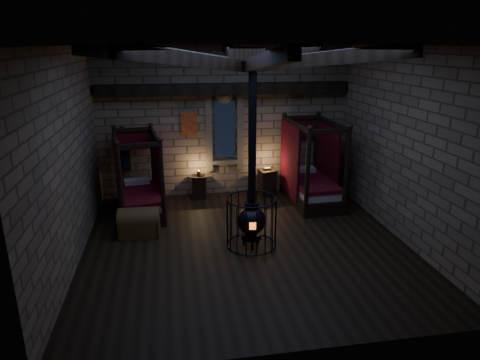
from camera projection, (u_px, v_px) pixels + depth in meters
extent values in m
cube|color=black|center=(246.00, 244.00, 9.45)|extent=(7.00, 7.00, 0.01)
cube|color=#847054|center=(224.00, 122.00, 12.08)|extent=(7.00, 0.02, 4.20)
cube|color=#847054|center=(295.00, 218.00, 5.52)|extent=(7.00, 0.02, 4.20)
cube|color=#847054|center=(68.00, 160.00, 8.25)|extent=(0.02, 7.00, 4.20)
cube|color=#847054|center=(404.00, 146.00, 9.35)|extent=(0.02, 7.00, 4.20)
cube|color=black|center=(247.00, 45.00, 8.15)|extent=(7.00, 7.00, 0.01)
cube|color=black|center=(225.00, 89.00, 11.62)|extent=(6.86, 0.35, 0.30)
cylinder|color=black|center=(247.00, 54.00, 8.20)|extent=(0.70, 0.70, 0.25)
cube|color=black|center=(225.00, 130.00, 12.10)|extent=(0.55, 0.04, 1.60)
cube|color=maroon|center=(189.00, 124.00, 11.89)|extent=(0.45, 0.03, 0.65)
cube|color=black|center=(124.00, 150.00, 11.69)|extent=(0.30, 0.10, 1.15)
cube|color=black|center=(319.00, 142.00, 12.58)|extent=(0.30, 0.10, 1.15)
cube|color=black|center=(141.00, 208.00, 11.05)|extent=(1.30, 2.11, 0.34)
cube|color=beige|center=(140.00, 198.00, 10.97)|extent=(1.16, 1.94, 0.21)
cube|color=maroon|center=(140.00, 194.00, 10.93)|extent=(1.23, 1.99, 0.10)
cube|color=beige|center=(137.00, 182.00, 11.55)|extent=(0.71, 0.42, 0.13)
cube|color=#540714|center=(133.00, 140.00, 11.45)|extent=(1.05, 0.19, 0.53)
cylinder|color=black|center=(121.00, 189.00, 9.78)|extent=(0.11, 0.11, 2.10)
cylinder|color=black|center=(117.00, 167.00, 11.51)|extent=(0.11, 0.11, 2.10)
cylinder|color=black|center=(163.00, 185.00, 10.05)|extent=(0.11, 0.11, 2.10)
cylinder|color=black|center=(153.00, 164.00, 11.78)|extent=(0.11, 0.11, 2.10)
cube|color=#540714|center=(117.00, 173.00, 10.88)|extent=(0.26, 1.43, 1.86)
cube|color=#540714|center=(157.00, 169.00, 11.17)|extent=(0.26, 1.43, 1.86)
cube|color=black|center=(311.00, 196.00, 11.88)|extent=(1.18, 2.18, 0.37)
cube|color=beige|center=(311.00, 186.00, 11.79)|extent=(1.05, 2.01, 0.23)
cube|color=maroon|center=(311.00, 181.00, 11.74)|extent=(1.12, 2.05, 0.10)
cube|color=beige|center=(302.00, 170.00, 12.44)|extent=(0.73, 0.38, 0.14)
cube|color=#540714|center=(301.00, 128.00, 12.34)|extent=(1.13, 0.09, 0.57)
cylinder|color=black|center=(307.00, 175.00, 10.53)|extent=(0.11, 0.11, 2.26)
cylinder|color=black|center=(283.00, 155.00, 12.45)|extent=(0.11, 0.11, 2.26)
cylinder|color=black|center=(346.00, 173.00, 10.72)|extent=(0.11, 0.11, 2.26)
cylinder|color=black|center=(316.00, 153.00, 12.64)|extent=(0.11, 0.11, 2.26)
cube|color=#540714|center=(290.00, 160.00, 11.75)|extent=(0.11, 1.55, 2.01)
cube|color=#540714|center=(327.00, 158.00, 11.96)|extent=(0.11, 1.55, 2.01)
cube|color=brown|center=(140.00, 227.00, 9.88)|extent=(0.94, 0.60, 0.38)
cylinder|color=brown|center=(139.00, 219.00, 9.82)|extent=(0.94, 0.60, 0.56)
cube|color=#B48937|center=(121.00, 228.00, 9.82)|extent=(0.08, 0.58, 0.40)
cube|color=#B48937|center=(158.00, 226.00, 9.93)|extent=(0.08, 0.58, 0.40)
cube|color=brown|center=(328.00, 206.00, 11.24)|extent=(0.83, 0.54, 0.33)
cylinder|color=brown|center=(328.00, 200.00, 11.19)|extent=(0.83, 0.54, 0.48)
cube|color=#B48937|center=(315.00, 207.00, 11.16)|extent=(0.09, 0.51, 0.35)
cube|color=#B48937|center=(341.00, 204.00, 11.33)|extent=(0.09, 0.51, 0.35)
cube|color=black|center=(199.00, 187.00, 12.18)|extent=(0.39, 0.38, 0.64)
cube|color=black|center=(199.00, 176.00, 12.07)|extent=(0.43, 0.41, 0.04)
cylinder|color=#B48937|center=(199.00, 173.00, 12.04)|extent=(0.09, 0.09, 0.15)
cube|color=black|center=(267.00, 183.00, 12.38)|extent=(0.50, 0.49, 0.73)
cube|color=black|center=(267.00, 171.00, 12.26)|extent=(0.55, 0.54, 0.04)
cube|color=brown|center=(267.00, 169.00, 12.24)|extent=(0.21, 0.17, 0.05)
cylinder|color=black|center=(251.00, 236.00, 9.30)|extent=(0.44, 0.44, 0.11)
sphere|color=black|center=(251.00, 220.00, 9.19)|extent=(0.62, 0.62, 0.62)
cylinder|color=black|center=(252.00, 206.00, 9.09)|extent=(0.31, 0.31, 0.15)
cube|color=#FF5914|center=(253.00, 226.00, 8.91)|extent=(0.16, 0.04, 0.15)
cylinder|color=black|center=(252.00, 133.00, 8.60)|extent=(0.17, 0.17, 3.05)
torus|color=black|center=(251.00, 244.00, 9.36)|extent=(1.10, 1.10, 0.03)
torus|color=black|center=(252.00, 199.00, 9.04)|extent=(1.10, 1.10, 0.03)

